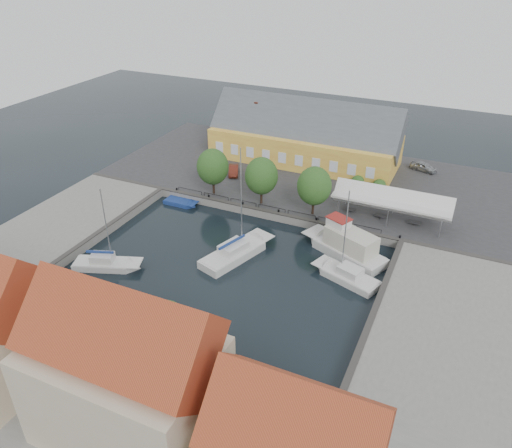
% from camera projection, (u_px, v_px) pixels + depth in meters
% --- Properties ---
extents(ground, '(140.00, 140.00, 0.00)m').
position_uv_depth(ground, '(233.00, 260.00, 54.96)').
color(ground, black).
rests_on(ground, ground).
extents(north_quay, '(56.00, 26.00, 1.00)m').
position_uv_depth(north_quay, '(304.00, 178.00, 72.85)').
color(north_quay, '#2D2D30').
rests_on(north_quay, ground).
extents(west_quay, '(12.00, 24.00, 1.00)m').
position_uv_depth(west_quay, '(66.00, 223.00, 61.10)').
color(west_quay, slate).
rests_on(west_quay, ground).
extents(east_quay, '(12.00, 24.00, 1.00)m').
position_uv_depth(east_quay, '(440.00, 324.00, 45.16)').
color(east_quay, slate).
rests_on(east_quay, ground).
extents(south_bank, '(56.00, 14.00, 1.00)m').
position_uv_depth(south_bank, '(109.00, 394.00, 38.15)').
color(south_bank, slate).
rests_on(south_bank, ground).
extents(quay_edge_fittings, '(56.00, 24.72, 0.40)m').
position_uv_depth(quay_edge_fittings, '(252.00, 232.00, 58.17)').
color(quay_edge_fittings, '#383533').
rests_on(quay_edge_fittings, north_quay).
extents(warehouse, '(28.56, 14.00, 9.55)m').
position_uv_depth(warehouse, '(302.00, 138.00, 76.07)').
color(warehouse, gold).
rests_on(warehouse, north_quay).
extents(tent_canopy, '(14.00, 4.00, 2.83)m').
position_uv_depth(tent_canopy, '(392.00, 200.00, 59.49)').
color(tent_canopy, silver).
rests_on(tent_canopy, north_quay).
extents(quay_trees, '(18.20, 4.20, 6.30)m').
position_uv_depth(quay_trees, '(261.00, 176.00, 62.72)').
color(quay_trees, black).
rests_on(quay_trees, north_quay).
extents(car_silver, '(4.22, 2.69, 1.34)m').
position_uv_depth(car_silver, '(424.00, 167.00, 73.38)').
color(car_silver, '#93969A').
rests_on(car_silver, north_quay).
extents(car_red, '(2.79, 4.00, 1.25)m').
position_uv_depth(car_red, '(234.00, 170.00, 72.34)').
color(car_red, maroon).
rests_on(car_red, north_quay).
extents(center_sailboat, '(5.65, 9.97, 13.20)m').
position_uv_depth(center_sailboat, '(236.00, 254.00, 55.46)').
color(center_sailboat, silver).
rests_on(center_sailboat, ground).
extents(trawler, '(10.61, 6.97, 5.00)m').
position_uv_depth(trawler, '(346.00, 247.00, 55.39)').
color(trawler, silver).
rests_on(trawler, ground).
extents(east_boat_a, '(7.72, 4.76, 10.63)m').
position_uv_depth(east_boat_a, '(347.00, 277.00, 51.74)').
color(east_boat_a, silver).
rests_on(east_boat_a, ground).
extents(west_boat_d, '(7.59, 4.62, 10.03)m').
position_uv_depth(west_boat_d, '(106.00, 265.00, 53.66)').
color(west_boat_d, silver).
rests_on(west_boat_d, ground).
extents(launch_sw, '(4.68, 2.03, 0.98)m').
position_uv_depth(launch_sw, '(65.00, 285.00, 50.93)').
color(launch_sw, silver).
rests_on(launch_sw, ground).
extents(launch_nw, '(4.66, 1.88, 0.88)m').
position_uv_depth(launch_nw, '(180.00, 203.00, 66.60)').
color(launch_nw, navy).
rests_on(launch_nw, ground).
extents(townhouses, '(36.30, 8.50, 12.00)m').
position_uv_depth(townhouses, '(98.00, 372.00, 33.04)').
color(townhouses, beige).
rests_on(townhouses, south_bank).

